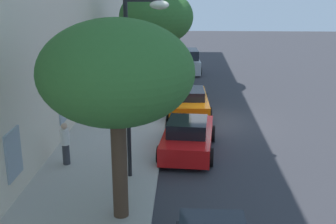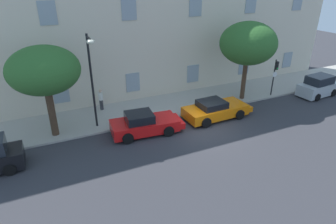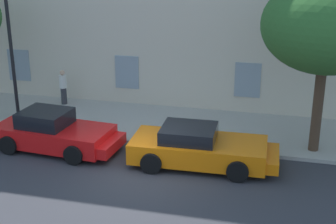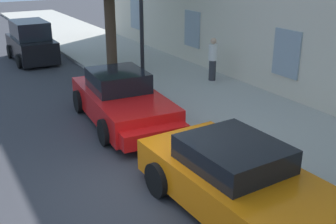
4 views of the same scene
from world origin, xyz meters
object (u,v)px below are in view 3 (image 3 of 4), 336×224
(sportscar_red_lead, at_px, (57,133))
(street_lamp, at_px, (2,23))
(sportscar_yellow_flank, at_px, (203,148))
(tree_midblock, at_px, (327,26))
(pedestrian_admiring, at_px, (63,87))

(sportscar_red_lead, bearing_deg, street_lamp, 149.81)
(sportscar_red_lead, bearing_deg, sportscar_yellow_flank, -0.08)
(sportscar_yellow_flank, relative_size, street_lamp, 0.83)
(sportscar_red_lead, distance_m, street_lamp, 4.86)
(sportscar_red_lead, distance_m, tree_midblock, 10.05)
(tree_midblock, relative_size, street_lamp, 1.01)
(sportscar_yellow_flank, height_order, street_lamp, street_lamp)
(tree_midblock, bearing_deg, street_lamp, -178.74)
(tree_midblock, height_order, pedestrian_admiring, tree_midblock)
(sportscar_yellow_flank, bearing_deg, tree_midblock, 27.07)
(street_lamp, relative_size, pedestrian_admiring, 3.80)
(sportscar_red_lead, xyz_separation_m, sportscar_yellow_flank, (5.37, -0.01, -0.01))
(pedestrian_admiring, bearing_deg, sportscar_red_lead, -67.31)
(sportscar_yellow_flank, distance_m, street_lamp, 9.07)
(sportscar_red_lead, bearing_deg, tree_midblock, 11.69)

